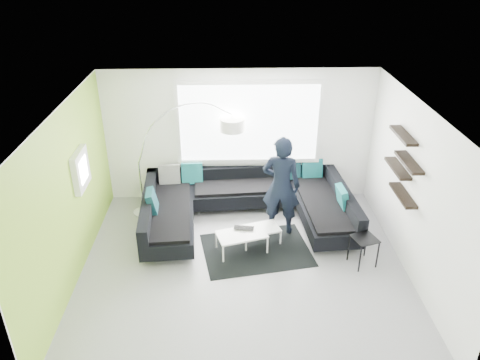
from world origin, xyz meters
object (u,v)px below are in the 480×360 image
arc_lamp (139,163)px  person (281,186)px  sectional_sofa (247,207)px  coffee_table (251,238)px  side_table (363,251)px  laptop (243,230)px

arc_lamp → person: size_ratio=1.18×
sectional_sofa → coffee_table: 0.78m
side_table → laptop: side_table is taller
arc_lamp → laptop: 2.48m
coffee_table → laptop: (-0.14, -0.03, 0.20)m
sectional_sofa → arc_lamp: bearing=163.6°
sectional_sofa → laptop: 0.79m
sectional_sofa → side_table: bearing=-38.4°
laptop → side_table: bearing=-5.4°
arc_lamp → sectional_sofa: bearing=-19.2°
sectional_sofa → person: (0.61, -0.23, 0.59)m
coffee_table → laptop: 0.24m
person → laptop: bearing=51.3°
coffee_table → side_table: 1.98m
arc_lamp → coffee_table: bearing=-36.5°
coffee_table → side_table: (1.89, -0.57, 0.08)m
coffee_table → arc_lamp: size_ratio=0.49×
sectional_sofa → coffee_table: size_ratio=3.69×
side_table → sectional_sofa: bearing=145.5°
side_table → person: size_ratio=0.27×
sectional_sofa → person: size_ratio=2.12×
sectional_sofa → coffee_table: (0.04, -0.76, -0.19)m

